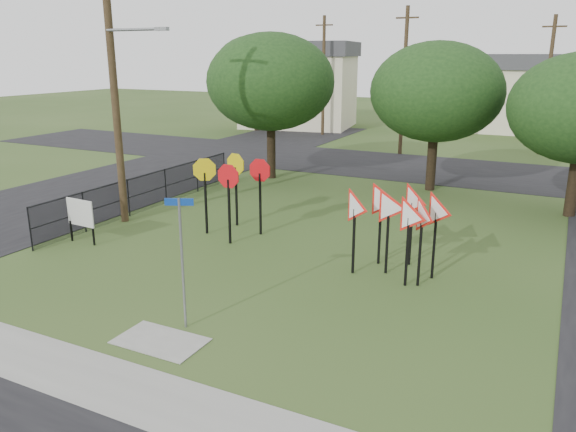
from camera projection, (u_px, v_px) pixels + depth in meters
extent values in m
plane|color=#2D471A|center=(220.00, 301.00, 14.64)|extent=(140.00, 140.00, 0.00)
cube|color=gray|center=(101.00, 381.00, 11.03)|extent=(30.00, 1.60, 0.02)
cube|color=#2D471A|center=(52.00, 415.00, 10.00)|extent=(30.00, 0.80, 0.02)
cube|color=black|center=(130.00, 181.00, 28.39)|extent=(8.00, 50.00, 0.02)
cube|color=black|center=(415.00, 167.00, 31.80)|extent=(60.00, 8.00, 0.02)
cube|color=gray|center=(160.00, 341.00, 12.57)|extent=(2.00, 1.20, 0.02)
cylinder|color=gray|center=(183.00, 265.00, 12.81)|extent=(0.06, 0.06, 3.14)
cube|color=navy|center=(179.00, 202.00, 12.40)|extent=(0.60, 0.29, 0.17)
cube|color=black|center=(260.00, 204.00, 19.75)|extent=(0.07, 0.07, 2.22)
cube|color=black|center=(229.00, 212.00, 18.80)|extent=(0.07, 0.07, 2.22)
cube|color=black|center=(206.00, 203.00, 19.85)|extent=(0.07, 0.07, 2.22)
cube|color=black|center=(236.00, 197.00, 20.80)|extent=(0.07, 0.07, 2.22)
cube|color=black|center=(354.00, 241.00, 16.24)|extent=(0.07, 0.07, 1.96)
cube|color=black|center=(387.00, 241.00, 16.24)|extent=(0.07, 0.07, 1.96)
cube|color=black|center=(407.00, 252.00, 15.36)|extent=(0.07, 0.07, 1.96)
cube|color=black|center=(380.00, 233.00, 16.99)|extent=(0.07, 0.07, 1.96)
cube|color=black|center=(411.00, 234.00, 16.89)|extent=(0.07, 0.07, 1.96)
cube|color=black|center=(434.00, 246.00, 15.87)|extent=(0.07, 0.07, 1.96)
cube|color=black|center=(420.00, 252.00, 15.35)|extent=(0.07, 0.07, 1.96)
cube|color=black|center=(71.00, 231.00, 19.25)|extent=(0.05, 0.05, 0.72)
cube|color=black|center=(93.00, 235.00, 18.81)|extent=(0.05, 0.05, 0.72)
cube|color=silver|center=(80.00, 213.00, 18.84)|extent=(1.23, 0.12, 0.92)
cylinder|color=#44341F|center=(114.00, 89.00, 20.26)|extent=(0.28, 0.28, 10.00)
cylinder|color=gray|center=(134.00, 30.00, 19.10)|extent=(2.40, 0.10, 0.10)
cube|color=gray|center=(162.00, 29.00, 18.58)|extent=(0.50, 0.18, 0.12)
cylinder|color=#44341F|center=(404.00, 82.00, 34.85)|extent=(0.24, 0.24, 9.00)
cube|color=#44341F|center=(407.00, 18.00, 33.79)|extent=(1.40, 0.10, 0.10)
cylinder|color=#44341F|center=(547.00, 87.00, 34.90)|extent=(0.24, 0.24, 8.50)
cube|color=#44341F|center=(555.00, 26.00, 33.91)|extent=(1.40, 0.10, 0.10)
cylinder|color=#44341F|center=(323.00, 77.00, 43.45)|extent=(0.24, 0.24, 9.00)
cube|color=#44341F|center=(324.00, 25.00, 42.39)|extent=(1.40, 0.10, 0.10)
cylinder|color=black|center=(30.00, 229.00, 18.13)|extent=(0.05, 0.05, 1.50)
cylinder|color=black|center=(84.00, 212.00, 20.11)|extent=(0.05, 0.05, 1.50)
cylinder|color=black|center=(129.00, 198.00, 22.08)|extent=(0.05, 0.05, 1.50)
cylinder|color=black|center=(166.00, 186.00, 24.06)|extent=(0.05, 0.05, 1.50)
cylinder|color=black|center=(197.00, 176.00, 26.03)|extent=(0.05, 0.05, 1.50)
cylinder|color=black|center=(224.00, 167.00, 28.00)|extent=(0.05, 0.05, 1.50)
cube|color=black|center=(147.00, 175.00, 22.87)|extent=(0.03, 11.50, 0.03)
cube|color=black|center=(148.00, 192.00, 23.07)|extent=(0.03, 11.50, 0.03)
cube|color=black|center=(148.00, 192.00, 23.07)|extent=(0.01, 11.50, 1.50)
cube|color=beige|center=(299.00, 92.00, 49.02)|extent=(10.08, 8.46, 6.00)
cube|color=#404045|center=(299.00, 49.00, 48.02)|extent=(10.58, 8.88, 1.20)
cube|color=beige|center=(526.00, 100.00, 46.55)|extent=(8.00, 8.00, 5.00)
cube|color=#404045|center=(530.00, 62.00, 45.68)|extent=(8.40, 8.40, 1.20)
cylinder|color=black|center=(271.00, 153.00, 28.87)|extent=(0.44, 0.44, 2.62)
ellipsoid|color=#173313|center=(271.00, 82.00, 27.89)|extent=(6.40, 6.40, 4.80)
cylinder|color=black|center=(431.00, 164.00, 26.31)|extent=(0.44, 0.44, 2.45)
ellipsoid|color=#173313|center=(437.00, 92.00, 25.38)|extent=(6.00, 6.00, 4.50)
cylinder|color=black|center=(573.00, 188.00, 22.03)|extent=(0.44, 0.44, 2.27)
cylinder|color=black|center=(257.00, 114.00, 46.90)|extent=(0.44, 0.44, 2.80)
ellipsoid|color=#173313|center=(256.00, 67.00, 45.84)|extent=(6.80, 6.80, 5.10)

